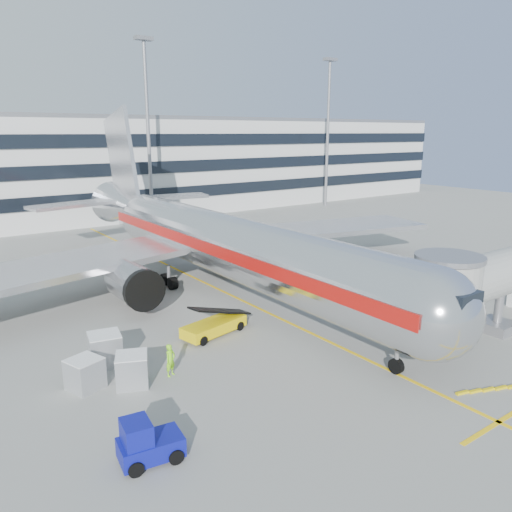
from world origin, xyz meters
TOP-DOWN VIEW (x-y plane):
  - ground at (0.00, 0.00)m, footprint 180.00×180.00m
  - lead_in_line at (0.00, 10.00)m, footprint 0.25×70.00m
  - stop_bar at (0.00, -14.00)m, footprint 6.00×0.25m
  - main_jet at (0.00, 11.72)m, footprint 50.95×48.70m
  - terminal at (0.00, 57.95)m, footprint 150.00×24.25m
  - light_mast_centre at (8.00, 42.00)m, footprint 2.40×1.20m
  - light_mast_east at (42.00, 42.00)m, footprint 2.40×1.20m
  - belt_loader at (-5.43, 2.74)m, footprint 4.99×2.62m
  - baggage_tug at (-14.54, -7.02)m, footprint 2.75×1.95m
  - cargo_container_left at (-12.83, 2.65)m, footprint 2.10×2.10m
  - cargo_container_right at (-12.51, -0.57)m, footprint 2.17×2.17m
  - cargo_container_front at (-14.69, 0.52)m, footprint 2.01×2.01m
  - ramp_worker at (-10.38, -0.81)m, footprint 0.80×0.68m

SIDE VIEW (x-z plane):
  - ground at x=0.00m, z-range 0.00..0.00m
  - lead_in_line at x=0.00m, z-range 0.00..0.01m
  - stop_bar at x=0.00m, z-range 0.00..0.01m
  - belt_loader at x=-5.43m, z-range -0.50..1.82m
  - baggage_tug at x=-14.54m, z-range -0.12..1.81m
  - cargo_container_front at x=-14.69m, z-range 0.00..1.68m
  - cargo_container_right at x=-12.51m, z-range 0.00..1.75m
  - ramp_worker at x=-10.38m, z-range 0.00..1.85m
  - cargo_container_left at x=-12.83m, z-range 0.01..1.90m
  - main_jet at x=0.00m, z-range -3.79..12.26m
  - terminal at x=0.00m, z-range 0.00..15.60m
  - light_mast_centre at x=8.00m, z-range 2.15..27.60m
  - light_mast_east at x=42.00m, z-range 2.15..27.60m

